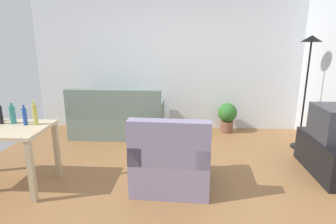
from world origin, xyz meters
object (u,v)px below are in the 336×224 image
at_px(bottle_tall, 13,115).
at_px(bottle_squat, 35,114).
at_px(tv_stand, 328,156).
at_px(potted_plant, 227,116).
at_px(armchair, 171,162).
at_px(couch, 118,119).
at_px(bottle_blue, 25,116).
at_px(torchiere_lamp, 309,62).
at_px(bottle_dark, 0,114).
at_px(tv, 333,123).

distance_m(bottle_tall, bottle_squat, 0.30).
xyz_separation_m(bottle_tall, bottle_squat, (0.30, -0.04, 0.02)).
height_order(tv_stand, potted_plant, potted_plant).
bearing_deg(tv_stand, bottle_squat, 97.27).
relative_size(armchair, bottle_squat, 3.23).
height_order(couch, bottle_blue, bottle_blue).
relative_size(torchiere_lamp, bottle_squat, 6.20).
height_order(armchair, bottle_blue, bottle_blue).
bearing_deg(armchair, bottle_blue, 3.64).
bearing_deg(bottle_dark, torchiere_lamp, 18.49).
distance_m(bottle_dark, bottle_blue, 0.32).
bearing_deg(bottle_tall, armchair, -0.82).
distance_m(tv, bottle_blue, 3.85).
xyz_separation_m(torchiere_lamp, bottle_squat, (-3.69, -1.40, -0.52)).
xyz_separation_m(tv, bottle_dark, (-4.13, -0.45, 0.18)).
relative_size(tv_stand, armchair, 1.17).
distance_m(armchair, bottle_tall, 2.00).
xyz_separation_m(tv_stand, bottle_tall, (-3.99, -0.43, 0.63)).
bearing_deg(bottle_tall, torchiere_lamp, 18.90).
bearing_deg(bottle_tall, bottle_squat, -7.01).
xyz_separation_m(torchiere_lamp, bottle_dark, (-4.13, -1.38, -0.54)).
height_order(torchiere_lamp, potted_plant, torchiere_lamp).
height_order(tv, bottle_squat, bottle_squat).
height_order(tv, bottle_tall, bottle_tall).
xyz_separation_m(potted_plant, bottle_tall, (-2.90, -2.10, 0.54)).
xyz_separation_m(torchiere_lamp, bottle_tall, (-3.99, -1.37, -0.54)).
bearing_deg(bottle_squat, tv_stand, 7.27).
height_order(tv_stand, torchiere_lamp, torchiere_lamp).
xyz_separation_m(armchair, bottle_squat, (-1.62, -0.01, 0.57)).
xyz_separation_m(couch, bottle_blue, (-0.67, -1.83, 0.56)).
height_order(potted_plant, bottle_blue, bottle_blue).
height_order(torchiere_lamp, bottle_squat, torchiere_lamp).
bearing_deg(bottle_dark, armchair, -0.34).
height_order(couch, tv, same).
relative_size(tv_stand, bottle_squat, 3.77).
bearing_deg(bottle_tall, potted_plant, 35.89).
height_order(tv_stand, bottle_squat, bottle_squat).
xyz_separation_m(torchiere_lamp, armchair, (-2.07, -1.39, -1.09)).
bearing_deg(couch, tv_stand, 156.75).
bearing_deg(bottle_blue, torchiere_lamp, 20.30).
relative_size(bottle_tall, bottle_blue, 1.04).
xyz_separation_m(couch, armchair, (1.08, -1.81, 0.01)).
bearing_deg(bottle_blue, tv_stand, 7.14).
bearing_deg(potted_plant, bottle_tall, -144.11).
bearing_deg(potted_plant, armchair, -114.68).
relative_size(potted_plant, armchair, 0.60).
bearing_deg(potted_plant, tv, -56.67).
bearing_deg(bottle_dark, bottle_squat, -2.78).
bearing_deg(couch, bottle_dark, 61.34).
height_order(couch, bottle_tall, bottle_tall).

